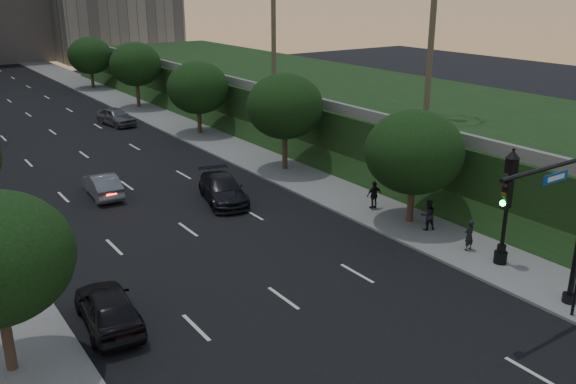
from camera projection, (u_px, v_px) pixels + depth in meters
ground at (363, 356)px, 21.31m from camera, size 160.00×160.00×0.00m
road_surface at (92, 161)px, 44.67m from camera, size 16.00×140.00×0.02m
sidewalk_right at (216, 141)px, 50.14m from camera, size 4.50×140.00×0.15m
embankment at (343, 106)px, 54.26m from camera, size 18.00×90.00×4.00m
parapet_wall at (262, 88)px, 48.94m from camera, size 0.35×90.00×0.70m
tree_right_a at (414, 152)px, 31.76m from camera, size 5.20×5.20×6.24m
tree_right_b at (285, 106)px, 40.94m from camera, size 5.20×5.20×6.74m
tree_right_c at (198, 88)px, 51.22m from camera, size 5.20×5.20×6.24m
tree_right_d at (136, 64)px, 61.96m from camera, size 5.20×5.20×6.74m
tree_right_e at (90, 56)px, 73.80m from camera, size 5.20×5.20×6.24m
traffic_signal_mast at (566, 227)px, 22.92m from camera, size 5.68×0.56×7.00m
street_lamp at (506, 212)px, 27.29m from camera, size 0.64×0.64×5.62m
sedan_near_left at (108, 307)px, 22.94m from camera, size 2.36×4.90×1.61m
sedan_mid_left at (102, 185)px, 37.06m from camera, size 1.86×4.49×1.45m
sedan_near_right at (223, 189)px, 36.15m from camera, size 3.46×5.71×1.55m
sedan_far_right at (116, 117)px, 55.62m from camera, size 2.61×4.92×1.59m
pedestrian_a at (469, 235)px, 29.21m from camera, size 0.57×0.39×1.54m
pedestrian_b at (428, 215)px, 31.62m from camera, size 0.96×0.85×1.64m
pedestrian_c at (374, 195)px, 34.61m from camera, size 1.00×0.53×1.63m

